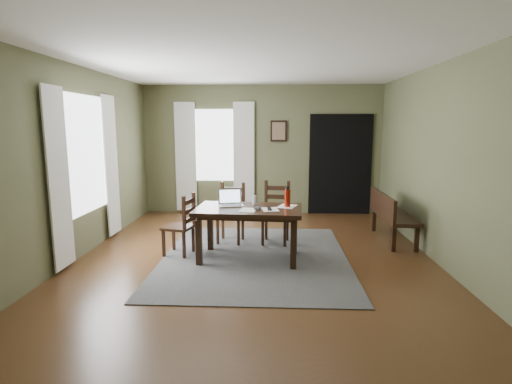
{
  "coord_description": "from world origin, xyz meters",
  "views": [
    {
      "loc": [
        0.27,
        -5.46,
        1.86
      ],
      "look_at": [
        0.0,
        0.3,
        0.9
      ],
      "focal_mm": 28.0,
      "sensor_mm": 36.0,
      "label": 1
    }
  ],
  "objects_px": {
    "bench": "(390,212)",
    "chair_back_left": "(231,213)",
    "water_bottle": "(287,198)",
    "dining_table": "(249,214)",
    "chair_end": "(181,225)",
    "chair_back_right": "(276,213)",
    "laptop": "(230,201)"
  },
  "relations": [
    {
      "from": "bench",
      "to": "chair_back_left",
      "type": "bearing_deg",
      "value": 94.05
    },
    {
      "from": "water_bottle",
      "to": "dining_table",
      "type": "bearing_deg",
      "value": -171.85
    },
    {
      "from": "dining_table",
      "to": "chair_end",
      "type": "relative_size",
      "value": 1.69
    },
    {
      "from": "chair_end",
      "to": "chair_back_left",
      "type": "bearing_deg",
      "value": 150.07
    },
    {
      "from": "chair_end",
      "to": "bench",
      "type": "xyz_separation_m",
      "value": [
        3.22,
        0.89,
        0.03
      ]
    },
    {
      "from": "chair_back_right",
      "to": "bench",
      "type": "relative_size",
      "value": 0.7
    },
    {
      "from": "chair_back_left",
      "to": "bench",
      "type": "xyz_separation_m",
      "value": [
        2.57,
        0.18,
        0.0
      ]
    },
    {
      "from": "chair_end",
      "to": "dining_table",
      "type": "bearing_deg",
      "value": 94.51
    },
    {
      "from": "chair_back_left",
      "to": "water_bottle",
      "type": "relative_size",
      "value": 3.31
    },
    {
      "from": "dining_table",
      "to": "laptop",
      "type": "xyz_separation_m",
      "value": [
        -0.27,
        0.16,
        0.15
      ]
    },
    {
      "from": "dining_table",
      "to": "chair_back_left",
      "type": "height_order",
      "value": "chair_back_left"
    },
    {
      "from": "bench",
      "to": "water_bottle",
      "type": "relative_size",
      "value": 4.88
    },
    {
      "from": "laptop",
      "to": "bench",
      "type": "bearing_deg",
      "value": 6.33
    },
    {
      "from": "laptop",
      "to": "water_bottle",
      "type": "bearing_deg",
      "value": -18.89
    },
    {
      "from": "laptop",
      "to": "chair_end",
      "type": "bearing_deg",
      "value": 169.79
    },
    {
      "from": "dining_table",
      "to": "water_bottle",
      "type": "height_order",
      "value": "water_bottle"
    },
    {
      "from": "chair_back_right",
      "to": "laptop",
      "type": "bearing_deg",
      "value": -126.6
    },
    {
      "from": "chair_back_right",
      "to": "laptop",
      "type": "height_order",
      "value": "chair_back_right"
    },
    {
      "from": "chair_back_left",
      "to": "water_bottle",
      "type": "distance_m",
      "value": 1.23
    },
    {
      "from": "chair_end",
      "to": "chair_back_right",
      "type": "distance_m",
      "value": 1.53
    },
    {
      "from": "chair_end",
      "to": "chair_back_right",
      "type": "bearing_deg",
      "value": 129.13
    },
    {
      "from": "laptop",
      "to": "chair_back_right",
      "type": "bearing_deg",
      "value": 32.67
    },
    {
      "from": "bench",
      "to": "dining_table",
      "type": "bearing_deg",
      "value": 114.72
    },
    {
      "from": "chair_back_left",
      "to": "dining_table",
      "type": "bearing_deg",
      "value": -61.2
    },
    {
      "from": "dining_table",
      "to": "bench",
      "type": "relative_size",
      "value": 1.09
    },
    {
      "from": "chair_end",
      "to": "bench",
      "type": "distance_m",
      "value": 3.34
    },
    {
      "from": "chair_end",
      "to": "chair_back_left",
      "type": "xyz_separation_m",
      "value": [
        0.65,
        0.71,
        0.02
      ]
    },
    {
      "from": "chair_back_left",
      "to": "chair_end",
      "type": "bearing_deg",
      "value": -125.3
    },
    {
      "from": "dining_table",
      "to": "chair_back_right",
      "type": "xyz_separation_m",
      "value": [
        0.38,
        0.83,
        -0.17
      ]
    },
    {
      "from": "bench",
      "to": "water_bottle",
      "type": "bearing_deg",
      "value": 119.26
    },
    {
      "from": "dining_table",
      "to": "chair_back_left",
      "type": "bearing_deg",
      "value": 115.79
    },
    {
      "from": "chair_back_left",
      "to": "laptop",
      "type": "xyz_separation_m",
      "value": [
        0.07,
        -0.68,
        0.33
      ]
    }
  ]
}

